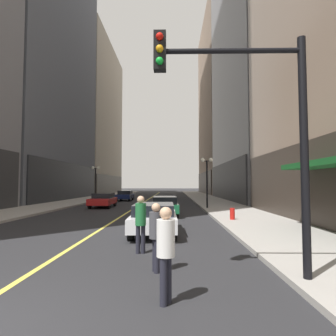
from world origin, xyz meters
The scene contains 19 objects.
ground_plane centered at (0.00, 35.00, 0.00)m, with size 200.00×200.00×0.00m, color #262628.
sidewalk_left centered at (-8.25, 35.00, 0.07)m, with size 4.50×78.00×0.15m, color #9E9991.
sidewalk_right centered at (8.25, 35.00, 0.07)m, with size 4.50×78.00×0.15m, color #9E9991.
lane_centre_stripe centered at (0.00, 35.00, 0.00)m, with size 0.16×70.00×0.01m, color #E5D64C.
building_left_far centered at (-17.46, 60.00, 16.92)m, with size 14.13×26.00×33.95m.
building_right_mid centered at (16.65, 34.50, 22.05)m, with size 12.51×24.00×44.28m.
building_right_far centered at (17.30, 60.00, 19.79)m, with size 13.80×26.00×39.74m.
storefront_awning_right centered at (9.69, 7.44, 2.99)m, with size 1.60×6.16×3.12m.
car_white centered at (2.65, 8.92, 0.72)m, with size 2.03×4.64×1.32m.
car_green centered at (2.91, 16.06, 0.72)m, with size 1.96×4.42×1.32m.
car_red centered at (-3.05, 22.84, 0.72)m, with size 2.00×4.60×1.32m.
car_navy centered at (-2.79, 33.38, 0.72)m, with size 1.89×4.36×1.32m.
pedestrian_in_green_parka centered at (2.47, 5.35, 1.06)m, with size 0.39×0.39×1.81m.
pedestrian_in_white_shirt centered at (3.36, 1.59, 1.03)m, with size 0.46×0.46×1.77m.
pedestrian_with_orange_bag centered at (3.07, 3.47, 1.00)m, with size 0.43×0.43×1.71m.
traffic_light_near_right centered at (5.35, 2.57, 3.74)m, with size 3.43×0.35×5.65m.
street_lamp_left_far centered at (-6.40, 32.26, 3.26)m, with size 1.06×0.36×4.43m.
street_lamp_right_mid centered at (6.40, 20.64, 3.26)m, with size 1.06×0.36×4.43m.
fire_hydrant_right centered at (6.90, 12.75, 0.40)m, with size 0.28×0.28×0.80m, color red.
Camera 1 is at (3.50, -3.70, 2.19)m, focal length 30.34 mm.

